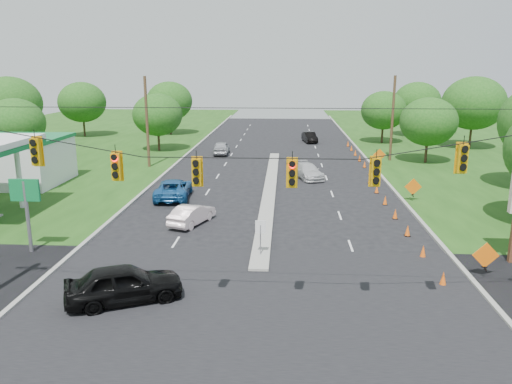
{
  "coord_description": "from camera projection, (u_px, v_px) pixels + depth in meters",
  "views": [
    {
      "loc": [
        1.26,
        -18.79,
        9.79
      ],
      "look_at": [
        -0.42,
        9.11,
        2.8
      ],
      "focal_mm": 35.0,
      "sensor_mm": 36.0,
      "label": 1
    }
  ],
  "objects": [
    {
      "name": "tree_9",
      "position": [
        429.0,
        122.0,
        51.59
      ],
      "size": [
        5.88,
        5.88,
        6.86
      ],
      "color": "black",
      "rests_on": "ground"
    },
    {
      "name": "cone_2",
      "position": [
        408.0,
        230.0,
        29.75
      ],
      "size": [
        0.32,
        0.32,
        0.7
      ],
      "primitive_type": "cone",
      "color": "#F25C11",
      "rests_on": "ground"
    },
    {
      "name": "signal_span",
      "position": [
        250.0,
        201.0,
        18.48
      ],
      "size": [
        25.6,
        0.32,
        9.0
      ],
      "color": "#422D1C",
      "rests_on": "ground"
    },
    {
      "name": "tree_4",
      "position": [
        82.0,
        102.0,
        71.43
      ],
      "size": [
        6.72,
        6.72,
        7.84
      ],
      "color": "black",
      "rests_on": "ground"
    },
    {
      "name": "work_sign_0",
      "position": [
        486.0,
        256.0,
        23.63
      ],
      "size": [
        1.27,
        0.58,
        1.37
      ],
      "color": "black",
      "rests_on": "ground"
    },
    {
      "name": "utility_pole_far_left",
      "position": [
        147.0,
        123.0,
        49.33
      ],
      "size": [
        0.28,
        0.28,
        9.0
      ],
      "primitive_type": "cylinder",
      "color": "#422D1C",
      "rests_on": "ground"
    },
    {
      "name": "dark_car_receding",
      "position": [
        310.0,
        137.0,
        66.97
      ],
      "size": [
        2.15,
        4.33,
        1.36
      ],
      "primitive_type": "imported",
      "rotation": [
        0.0,
        0.0,
        0.18
      ],
      "color": "black",
      "rests_on": "ground"
    },
    {
      "name": "tree_5",
      "position": [
        158.0,
        115.0,
        59.14
      ],
      "size": [
        5.88,
        5.88,
        6.86
      ],
      "color": "black",
      "rests_on": "ground"
    },
    {
      "name": "curb_right",
      "position": [
        375.0,
        170.0,
        49.11
      ],
      "size": [
        0.25,
        110.0,
        0.16
      ],
      "primitive_type": "cube",
      "color": "gray",
      "rests_on": "ground"
    },
    {
      "name": "median_sign",
      "position": [
        260.0,
        231.0,
        26.1
      ],
      "size": [
        0.55,
        0.06,
        2.05
      ],
      "color": "gray",
      "rests_on": "ground"
    },
    {
      "name": "cone_6",
      "position": [
        370.0,
        179.0,
        43.3
      ],
      "size": [
        0.32,
        0.32,
        0.7
      ],
      "primitive_type": "cone",
      "color": "#F25C11",
      "rests_on": "ground"
    },
    {
      "name": "silver_car_far",
      "position": [
        307.0,
        171.0,
        45.2
      ],
      "size": [
        3.31,
        4.99,
        1.34
      ],
      "primitive_type": "imported",
      "rotation": [
        0.0,
        0.0,
        0.34
      ],
      "color": "silver",
      "rests_on": "ground"
    },
    {
      "name": "cone_9",
      "position": [
        360.0,
        158.0,
        53.44
      ],
      "size": [
        0.32,
        0.32,
        0.7
      ],
      "primitive_type": "cone",
      "color": "#F25C11",
      "rests_on": "ground"
    },
    {
      "name": "silver_car_oncoming",
      "position": [
        221.0,
        148.0,
        57.76
      ],
      "size": [
        1.99,
        4.46,
        1.49
      ],
      "primitive_type": "imported",
      "rotation": [
        0.0,
        0.0,
        3.19
      ],
      "color": "#9E9FA4",
      "rests_on": "ground"
    },
    {
      "name": "cone_10",
      "position": [
        355.0,
        153.0,
        56.82
      ],
      "size": [
        0.32,
        0.32,
        0.7
      ],
      "primitive_type": "cone",
      "color": "#F25C11",
      "rests_on": "ground"
    },
    {
      "name": "tree_6",
      "position": [
        170.0,
        101.0,
        73.64
      ],
      "size": [
        6.72,
        6.72,
        7.84
      ],
      "color": "black",
      "rests_on": "ground"
    },
    {
      "name": "work_sign_2",
      "position": [
        379.0,
        155.0,
        50.74
      ],
      "size": [
        1.27,
        0.58,
        1.37
      ],
      "color": "black",
      "rests_on": "ground"
    },
    {
      "name": "blue_pickup",
      "position": [
        174.0,
        189.0,
        38.31
      ],
      "size": [
        2.9,
        5.56,
        1.49
      ],
      "primitive_type": "imported",
      "rotation": [
        0.0,
        0.0,
        3.22
      ],
      "color": "#1B5592",
      "rests_on": "ground"
    },
    {
      "name": "cone_12",
      "position": [
        348.0,
        144.0,
        63.6
      ],
      "size": [
        0.32,
        0.32,
        0.7
      ],
      "primitive_type": "cone",
      "color": "#F25C11",
      "rests_on": "ground"
    },
    {
      "name": "cross_street",
      "position": [
        253.0,
        311.0,
        20.65
      ],
      "size": [
        160.0,
        14.0,
        0.02
      ],
      "primitive_type": "cube",
      "color": "black",
      "rests_on": "ground"
    },
    {
      "name": "tree_12",
      "position": [
        384.0,
        110.0,
        65.26
      ],
      "size": [
        5.88,
        5.88,
        6.86
      ],
      "color": "black",
      "rests_on": "ground"
    },
    {
      "name": "curb_left",
      "position": [
        173.0,
        167.0,
        50.29
      ],
      "size": [
        0.25,
        110.0,
        0.16
      ],
      "primitive_type": "cube",
      "color": "gray",
      "rests_on": "ground"
    },
    {
      "name": "white_sedan",
      "position": [
        192.0,
        214.0,
        31.96
      ],
      "size": [
        2.66,
        4.15,
        1.29
      ],
      "primitive_type": "imported",
      "rotation": [
        0.0,
        0.0,
        2.78
      ],
      "color": "white",
      "rests_on": "ground"
    },
    {
      "name": "cone_1",
      "position": [
        423.0,
        251.0,
        26.36
      ],
      "size": [
        0.32,
        0.32,
        0.7
      ],
      "primitive_type": "cone",
      "color": "#F25C11",
      "rests_on": "ground"
    },
    {
      "name": "cone_5",
      "position": [
        377.0,
        189.0,
        39.91
      ],
      "size": [
        0.32,
        0.32,
        0.7
      ],
      "primitive_type": "cone",
      "color": "#F25C11",
      "rests_on": "ground"
    },
    {
      "name": "ground",
      "position": [
        253.0,
        311.0,
        20.65
      ],
      "size": [
        160.0,
        160.0,
        0.0
      ],
      "primitive_type": "plane",
      "color": "black",
      "rests_on": "ground"
    },
    {
      "name": "median",
      "position": [
        270.0,
        190.0,
        40.98
      ],
      "size": [
        1.0,
        34.0,
        0.18
      ],
      "primitive_type": "cube",
      "color": "gray",
      "rests_on": "ground"
    },
    {
      "name": "cone_0",
      "position": [
        443.0,
        278.0,
        22.97
      ],
      "size": [
        0.32,
        0.32,
        0.7
      ],
      "primitive_type": "cone",
      "color": "#F25C11",
      "rests_on": "ground"
    },
    {
      "name": "cone_8",
      "position": [
        365.0,
        164.0,
        50.05
      ],
      "size": [
        0.32,
        0.32,
        0.7
      ],
      "primitive_type": "cone",
      "color": "#F25C11",
      "rests_on": "ground"
    },
    {
      "name": "tree_11",
      "position": [
        417.0,
        102.0,
        71.54
      ],
      "size": [
        6.72,
        6.72,
        7.84
      ],
      "color": "black",
      "rests_on": "ground"
    },
    {
      "name": "black_sedan",
      "position": [
        124.0,
        284.0,
        21.25
      ],
      "size": [
        5.29,
        3.79,
        1.67
      ],
      "primitive_type": "imported",
      "rotation": [
        0.0,
        0.0,
        1.99
      ],
      "color": "black",
      "rests_on": "ground"
    },
    {
      "name": "cone_4",
      "position": [
        385.0,
        200.0,
        36.52
      ],
      "size": [
        0.32,
        0.32,
        0.7
      ],
      "primitive_type": "cone",
      "color": "#F25C11",
      "rests_on": "ground"
    },
    {
      "name": "tree_10",
      "position": [
        474.0,
        103.0,
        60.5
      ],
      "size": [
        7.56,
        7.56,
        8.82
      ],
      "color": "black",
      "rests_on": "ground"
    },
    {
      "name": "work_sign_1",
      "position": [
        413.0,
        188.0,
        37.18
      ],
      "size": [
        1.27,
        0.58,
        1.37
      ],
      "color": "black",
      "rests_on": "ground"
    },
    {
      "name": "cone_7",
      "position": [
        370.0,
        171.0,
        46.66
      ],
      "size": [
        0.32,
        0.32,
        0.7
      ],
      "primitive_type": "cone",
      "color": "#F25C11",
      "rests_on": "ground"
    },
    {
      "name": "tree_3",
      "position": [
        9.0,
        104.0,
        59.89
      ],
      "size": [
        7.56,
        7.56,
        8.82
      ],
      "color": "black",
      "rests_on": "ground"
    },
    {
      "name": "tree_2",
      "position": [
        15.0,
        123.0,
        50.16
      ],
      "size": [
        5.88,
        5.88,
        6.86
      ],
      "color": "black",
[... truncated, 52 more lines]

